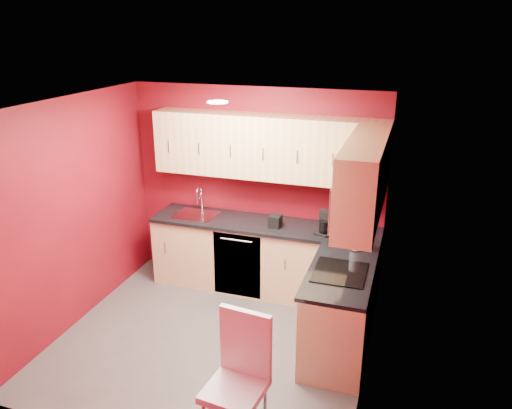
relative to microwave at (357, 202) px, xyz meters
The scene contains 21 objects.
floor 2.18m from the microwave, behind, with size 3.20×3.20×0.00m, color #4A4845.
ceiling 1.64m from the microwave, behind, with size 3.20×3.20×0.00m, color white.
wall_back 1.95m from the microwave, 136.99° to the left, with size 3.20×3.20×0.00m, color maroon.
wall_front 2.24m from the microwave, 129.35° to the right, with size 3.20×3.20×0.00m, color maroon.
wall_left 3.03m from the microwave, behind, with size 3.00×3.00×0.00m, color maroon.
wall_right 0.50m from the microwave, 44.09° to the right, with size 3.00×3.00×0.00m, color maroon.
base_cabinets_back 1.98m from the microwave, 140.04° to the left, with size 2.80×0.60×0.87m, color #E1B780.
base_cabinets_right 1.23m from the microwave, 151.81° to the left, with size 0.60×1.30×0.87m, color #E1B780.
countertop_back 1.73m from the microwave, 140.47° to the left, with size 2.80×0.63×0.04m, color black.
countertop_right 0.78m from the microwave, 162.04° to the left, with size 0.63×1.27×0.04m, color black.
upper_cabinets_back 1.65m from the microwave, 136.69° to the left, with size 2.80×0.35×0.75m, color #D9B87A.
upper_cabinets_right 0.33m from the microwave, 82.65° to the left, with size 0.35×1.55×0.75m.
microwave is the anchor object (origin of this frame).
cooktop 0.75m from the microwave, behind, with size 0.50×0.55×0.01m, color black.
sink 2.43m from the microwave, 154.40° to the left, with size 0.52×0.42×0.35m.
dishwasher_front 2.02m from the microwave, 153.81° to the left, with size 0.60×0.02×0.82m, color black.
downlight 1.62m from the microwave, behind, with size 0.20×0.20×0.01m, color white.
coffee_maker 1.17m from the microwave, 116.31° to the left, with size 0.16×0.21×0.27m, color black, non-canonical shape.
napkin_holder 1.54m from the microwave, 138.38° to the left, with size 0.14×0.14×0.15m, color black, non-canonical shape.
paper_towel 0.85m from the microwave, 93.73° to the left, with size 0.16×0.16×0.27m, color white, non-canonical shape.
dining_chair 1.92m from the microwave, 116.37° to the right, with size 0.44×0.46×1.09m, color silver, non-canonical shape.
Camera 1 is at (1.84, -4.17, 3.20)m, focal length 35.00 mm.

